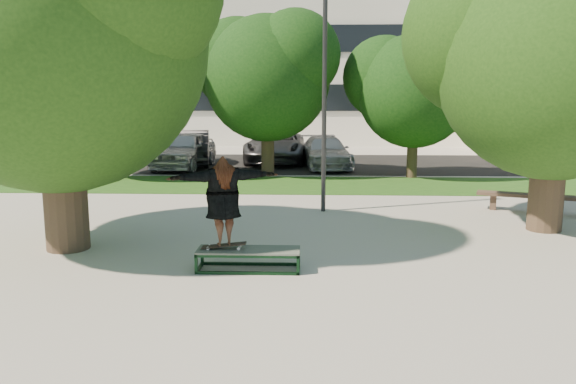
{
  "coord_description": "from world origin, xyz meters",
  "views": [
    {
      "loc": [
        0.62,
        -9.74,
        2.99
      ],
      "look_at": [
        0.23,
        0.6,
        1.25
      ],
      "focal_mm": 35.0,
      "sensor_mm": 36.0,
      "label": 1
    }
  ],
  "objects_px": {
    "lamppost": "(324,92)",
    "car_grey": "(276,145)",
    "car_silver_a": "(184,150)",
    "tree_right": "(552,47)",
    "bench": "(541,198)",
    "car_silver_b": "(325,152)",
    "car_dark": "(191,148)",
    "grind_box": "(249,259)",
    "tree_left": "(51,22)"
  },
  "relations": [
    {
      "from": "tree_right",
      "to": "bench",
      "type": "height_order",
      "value": "tree_right"
    },
    {
      "from": "car_silver_a",
      "to": "car_silver_b",
      "type": "xyz_separation_m",
      "value": [
        6.06,
        0.48,
        -0.13
      ]
    },
    {
      "from": "car_dark",
      "to": "car_silver_b",
      "type": "xyz_separation_m",
      "value": [
        6.03,
        -0.74,
        -0.1
      ]
    },
    {
      "from": "bench",
      "to": "lamppost",
      "type": "bearing_deg",
      "value": -159.47
    },
    {
      "from": "tree_left",
      "to": "car_dark",
      "type": "xyz_separation_m",
      "value": [
        -0.43,
        14.19,
        -3.66
      ]
    },
    {
      "from": "lamppost",
      "to": "bench",
      "type": "xyz_separation_m",
      "value": [
        5.7,
        -0.03,
        -2.74
      ]
    },
    {
      "from": "tree_right",
      "to": "grind_box",
      "type": "xyz_separation_m",
      "value": [
        -6.35,
        -3.34,
        -3.9
      ]
    },
    {
      "from": "tree_left",
      "to": "car_silver_a",
      "type": "xyz_separation_m",
      "value": [
        -0.45,
        12.97,
        -3.63
      ]
    },
    {
      "from": "bench",
      "to": "car_grey",
      "type": "distance_m",
      "value": 13.85
    },
    {
      "from": "lamppost",
      "to": "car_silver_a",
      "type": "distance_m",
      "value": 10.99
    },
    {
      "from": "grind_box",
      "to": "car_dark",
      "type": "height_order",
      "value": "car_dark"
    },
    {
      "from": "grind_box",
      "to": "tree_right",
      "type": "bearing_deg",
      "value": 27.72
    },
    {
      "from": "tree_left",
      "to": "tree_right",
      "type": "xyz_separation_m",
      "value": [
        10.21,
        1.99,
        -0.33
      ]
    },
    {
      "from": "car_silver_a",
      "to": "car_silver_b",
      "type": "distance_m",
      "value": 6.08
    },
    {
      "from": "bench",
      "to": "car_dark",
      "type": "xyz_separation_m",
      "value": [
        -11.42,
        10.32,
        0.36
      ]
    },
    {
      "from": "tree_left",
      "to": "bench",
      "type": "distance_m",
      "value": 12.33
    },
    {
      "from": "car_silver_a",
      "to": "car_grey",
      "type": "distance_m",
      "value": 4.5
    },
    {
      "from": "car_silver_a",
      "to": "car_grey",
      "type": "bearing_deg",
      "value": 38.42
    },
    {
      "from": "car_grey",
      "to": "car_silver_b",
      "type": "bearing_deg",
      "value": -40.79
    },
    {
      "from": "car_grey",
      "to": "car_silver_b",
      "type": "height_order",
      "value": "car_grey"
    },
    {
      "from": "tree_right",
      "to": "car_silver_b",
      "type": "height_order",
      "value": "tree_right"
    },
    {
      "from": "grind_box",
      "to": "car_silver_b",
      "type": "relative_size",
      "value": 0.39
    },
    {
      "from": "tree_left",
      "to": "lamppost",
      "type": "xyz_separation_m",
      "value": [
        5.29,
        3.91,
        -1.27
      ]
    },
    {
      "from": "car_dark",
      "to": "car_silver_b",
      "type": "distance_m",
      "value": 6.08
    },
    {
      "from": "bench",
      "to": "car_grey",
      "type": "xyz_separation_m",
      "value": [
        -7.67,
        11.53,
        0.38
      ]
    },
    {
      "from": "tree_left",
      "to": "car_grey",
      "type": "relative_size",
      "value": 1.25
    },
    {
      "from": "tree_right",
      "to": "car_silver_b",
      "type": "relative_size",
      "value": 1.42
    },
    {
      "from": "lamppost",
      "to": "car_silver_b",
      "type": "xyz_separation_m",
      "value": [
        0.31,
        9.54,
        -2.49
      ]
    },
    {
      "from": "lamppost",
      "to": "car_dark",
      "type": "xyz_separation_m",
      "value": [
        -5.72,
        10.29,
        -2.38
      ]
    },
    {
      "from": "grind_box",
      "to": "car_silver_b",
      "type": "distance_m",
      "value": 14.91
    },
    {
      "from": "bench",
      "to": "car_silver_b",
      "type": "height_order",
      "value": "car_silver_b"
    },
    {
      "from": "tree_right",
      "to": "car_grey",
      "type": "xyz_separation_m",
      "value": [
        -6.88,
        13.42,
        -3.3
      ]
    },
    {
      "from": "car_silver_a",
      "to": "lamppost",
      "type": "bearing_deg",
      "value": -51.99
    },
    {
      "from": "lamppost",
      "to": "grind_box",
      "type": "height_order",
      "value": "lamppost"
    },
    {
      "from": "tree_left",
      "to": "lamppost",
      "type": "bearing_deg",
      "value": 36.42
    },
    {
      "from": "grind_box",
      "to": "lamppost",
      "type": "bearing_deg",
      "value": 74.72
    },
    {
      "from": "tree_left",
      "to": "car_grey",
      "type": "bearing_deg",
      "value": 77.81
    },
    {
      "from": "lamppost",
      "to": "bench",
      "type": "bearing_deg",
      "value": -0.33
    },
    {
      "from": "car_dark",
      "to": "car_grey",
      "type": "relative_size",
      "value": 0.82
    },
    {
      "from": "lamppost",
      "to": "car_dark",
      "type": "relative_size",
      "value": 1.31
    },
    {
      "from": "car_dark",
      "to": "tree_right",
      "type": "bearing_deg",
      "value": -58.28
    },
    {
      "from": "car_grey",
      "to": "car_dark",
      "type": "bearing_deg",
      "value": -162.19
    },
    {
      "from": "lamppost",
      "to": "car_grey",
      "type": "height_order",
      "value": "lamppost"
    },
    {
      "from": "grind_box",
      "to": "bench",
      "type": "bearing_deg",
      "value": 36.18
    },
    {
      "from": "tree_left",
      "to": "car_grey",
      "type": "xyz_separation_m",
      "value": [
        3.33,
        15.41,
        -3.63
      ]
    },
    {
      "from": "lamppost",
      "to": "grind_box",
      "type": "relative_size",
      "value": 3.39
    },
    {
      "from": "tree_right",
      "to": "car_silver_a",
      "type": "xyz_separation_m",
      "value": [
        -10.66,
        10.98,
        -3.3
      ]
    },
    {
      "from": "car_silver_a",
      "to": "car_dark",
      "type": "relative_size",
      "value": 1.0
    },
    {
      "from": "grind_box",
      "to": "tree_left",
      "type": "bearing_deg",
      "value": 160.73
    },
    {
      "from": "tree_right",
      "to": "lamppost",
      "type": "bearing_deg",
      "value": 158.72
    }
  ]
}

